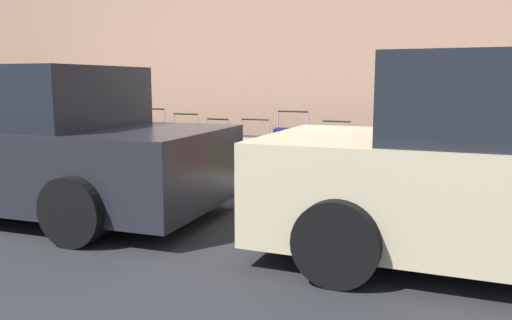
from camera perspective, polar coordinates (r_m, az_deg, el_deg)
The scene contains 16 objects.
ground_plane at distance 6.93m, azimuth 1.17°, elevation -3.59°, with size 40.00×40.00×0.00m, color black.
sidewalk_curb at distance 9.26m, azimuth 6.65°, elevation -0.09°, with size 18.00×5.00×0.14m, color #ADA89E.
suitcase_black_0 at distance 6.91m, azimuth 25.97°, elevation -0.73°, with size 0.35×0.25×0.94m.
suitcase_maroon_1 at distance 6.85m, azimuth 21.92°, elevation -0.71°, with size 0.43×0.22×0.63m.
suitcase_teal_2 at distance 6.89m, azimuth 17.67°, elevation -0.37°, with size 0.41×0.24×0.79m.
suitcase_red_3 at distance 7.02m, azimuth 13.24°, elevation -0.36°, with size 0.50×0.27×0.73m.
suitcase_olive_4 at distance 7.13m, azimuth 8.65°, elevation -0.06°, with size 0.47×0.26×0.81m.
suitcase_navy_5 at distance 7.16m, azimuth 4.00°, elevation 0.72°, with size 0.49×0.27×0.93m.
suitcase_silver_6 at distance 7.44m, azimuth -0.08°, elevation 0.41°, with size 0.48×0.24×0.80m.
suitcase_black_7 at distance 7.58m, azimuth -4.13°, elevation 0.49°, with size 0.43×0.29×0.80m.
suitcase_maroon_8 at distance 7.86m, azimuth -7.58°, elevation 0.91°, with size 0.47×0.26×0.86m.
suitcase_teal_9 at distance 8.14m, azimuth -11.00°, elevation 1.25°, with size 0.45×0.19×0.92m.
suitcase_red_10 at distance 8.47m, azimuth -13.66°, elevation 1.51°, with size 0.37×0.25×0.89m.
fire_hydrant at distance 9.00m, azimuth -18.42°, elevation 2.17°, with size 0.39×0.21×0.73m.
bollard_post at distance 9.35m, azimuth -22.20°, elevation 2.02°, with size 0.14×0.14×0.70m, color #333338.
parked_car_charcoal_1 at distance 6.52m, azimuth -24.34°, elevation 1.64°, with size 4.79×2.21×1.62m.
Camera 1 is at (-2.39, 6.33, 1.47)m, focal length 36.74 mm.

